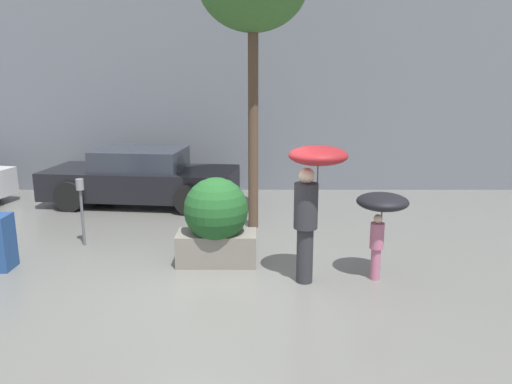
{
  "coord_description": "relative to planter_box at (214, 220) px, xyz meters",
  "views": [
    {
      "loc": [
        0.6,
        -6.99,
        3.06
      ],
      "look_at": [
        0.64,
        1.6,
        1.05
      ],
      "focal_mm": 35.0,
      "sensor_mm": 36.0,
      "label": 1
    }
  ],
  "objects": [
    {
      "name": "building_facade",
      "position": [
        0.05,
        5.63,
        2.25
      ],
      "size": [
        18.0,
        0.3,
        6.0
      ],
      "color": "slate",
      "rests_on": "ground"
    },
    {
      "name": "parking_meter",
      "position": [
        -2.52,
        0.9,
        0.15
      ],
      "size": [
        0.14,
        0.14,
        1.25
      ],
      "color": "#595B60",
      "rests_on": "ground"
    },
    {
      "name": "planter_box",
      "position": [
        0.0,
        0.0,
        0.0
      ],
      "size": [
        1.31,
        1.06,
        1.45
      ],
      "color": "gray",
      "rests_on": "ground"
    },
    {
      "name": "ground_plane",
      "position": [
        0.05,
        -0.87,
        -0.75
      ],
      "size": [
        40.0,
        40.0,
        0.0
      ],
      "primitive_type": "plane",
      "color": "slate"
    },
    {
      "name": "parked_car_near",
      "position": [
        -2.13,
        4.0,
        -0.12
      ],
      "size": [
        4.73,
        2.41,
        1.34
      ],
      "rotation": [
        0.0,
        0.0,
        1.45
      ],
      "color": "black",
      "rests_on": "ground"
    },
    {
      "name": "person_child",
      "position": [
        2.54,
        -0.62,
        0.36
      ],
      "size": [
        0.78,
        0.78,
        1.34
      ],
      "rotation": [
        0.0,
        0.0,
        0.75
      ],
      "color": "#B76684",
      "rests_on": "ground"
    },
    {
      "name": "person_adult",
      "position": [
        1.48,
        -0.77,
        0.77
      ],
      "size": [
        0.86,
        0.86,
        2.08
      ],
      "rotation": [
        0.0,
        0.0,
        0.0
      ],
      "color": "#2D2D33",
      "rests_on": "ground"
    }
  ]
}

